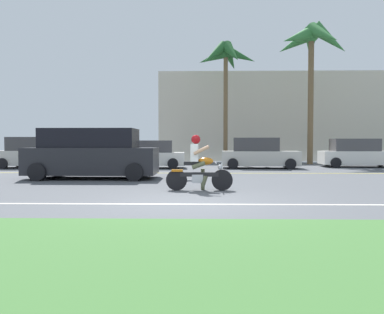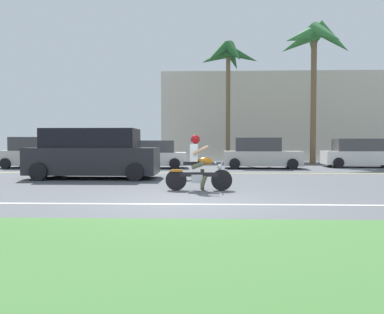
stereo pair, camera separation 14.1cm
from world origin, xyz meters
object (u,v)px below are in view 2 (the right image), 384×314
Objects in this scene: motorcyclist_distant at (67,160)px; parked_car_2 at (261,154)px; suv_nearby at (93,154)px; palm_tree_0 at (314,44)px; motorcyclist at (198,167)px; parked_car_0 at (41,154)px; parked_car_3 at (360,154)px; parked_car_1 at (147,155)px; palm_tree_1 at (228,60)px.

parked_car_2 is at bearing 17.77° from motorcyclist_distant.
suv_nearby is 0.55× the size of palm_tree_0.
suv_nearby is at bearing -140.16° from parked_car_2.
parked_car_0 reaches higher than motorcyclist.
suv_nearby is at bearing -150.84° from parked_car_3.
parked_car_2 is (6.07, -0.02, 0.06)m from parked_car_1.
parked_car_0 is 0.49× the size of palm_tree_0.
parked_car_2 is 9.80m from motorcyclist_distant.
parked_car_1 is at bearing -158.10° from palm_tree_0.
suv_nearby is 16.35m from palm_tree_0.
suv_nearby is 7.60m from parked_car_0.
palm_tree_1 is at bearing 153.14° from parked_car_3.
motorcyclist reaches higher than parked_car_1.
parked_car_3 is at bearing -26.86° from palm_tree_1.
parked_car_0 is 1.05× the size of parked_car_3.
suv_nearby is 1.17× the size of parked_car_3.
parked_car_0 is 3.02× the size of motorcyclist_distant.
palm_tree_1 is at bearing 83.18° from motorcyclist.
palm_tree_0 is (3.87, 4.01, 6.81)m from parked_car_2.
palm_tree_1 is 12.70m from motorcyclist_distant.
palm_tree_0 is 16.49m from motorcyclist_distant.
motorcyclist is at bearing -108.38° from parked_car_2.
parked_car_2 is at bearing 71.62° from motorcyclist.
motorcyclist is 1.27× the size of motorcyclist_distant.
parked_car_1 is 6.07m from parked_car_2.
palm_tree_1 is (-7.15, 3.62, 6.04)m from parked_car_3.
parked_car_0 is (-8.69, 9.52, 0.11)m from motorcyclist.
parked_car_2 is 0.46× the size of palm_tree_0.
parked_car_0 is at bearing 127.72° from suv_nearby.
motorcyclist is 8.98m from motorcyclist_distant.
parked_car_3 is 10.03m from palm_tree_1.
parked_car_1 is 0.55× the size of palm_tree_1.
parked_car_3 is 2.88× the size of motorcyclist_distant.
suv_nearby is at bearing -137.85° from palm_tree_0.
parked_car_3 is (11.76, 1.17, 0.04)m from parked_car_1.
palm_tree_1 is 5.42× the size of motorcyclist_distant.
parked_car_0 is 17.59m from parked_car_3.
suv_nearby is 14.77m from parked_car_3.
parked_car_2 reaches higher than parked_car_3.
parked_car_2 reaches higher than motorcyclist.
motorcyclist reaches higher than motorcyclist_distant.
parked_car_0 is 1.01× the size of parked_car_1.
motorcyclist_distant is (-9.33, -2.99, -0.18)m from parked_car_2.
parked_car_2 is at bearing -73.21° from palm_tree_1.
parked_car_3 is (5.70, 1.19, -0.01)m from parked_car_2.
motorcyclist_distant is at bearing -162.23° from parked_car_2.
palm_tree_1 reaches higher than motorcyclist_distant.
parked_car_0 is (-4.65, 6.01, -0.14)m from suv_nearby.
motorcyclist is 0.42× the size of parked_car_0.
parked_car_0 reaches higher than motorcyclist_distant.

